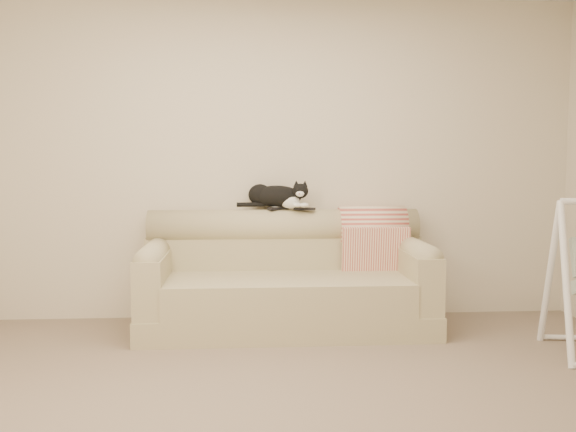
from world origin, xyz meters
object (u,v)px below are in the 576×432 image
object	(u,v)px
remote_a	(278,208)
tuxedo_cat	(276,196)
sofa	(286,283)
remote_b	(304,209)

from	to	relation	value
remote_a	tuxedo_cat	distance (m)	0.10
sofa	tuxedo_cat	distance (m)	0.71
remote_a	remote_b	xyz separation A→B (m)	(0.21, -0.05, -0.00)
remote_a	tuxedo_cat	xyz separation A→B (m)	(-0.01, 0.01, 0.10)
remote_a	remote_b	bearing A→B (deg)	-14.00
remote_a	tuxedo_cat	size ratio (longest dim) A/B	0.30
sofa	tuxedo_cat	xyz separation A→B (m)	(-0.06, 0.26, 0.66)
tuxedo_cat	sofa	bearing A→B (deg)	-77.13
remote_b	tuxedo_cat	xyz separation A→B (m)	(-0.22, 0.06, 0.10)
sofa	remote_b	distance (m)	0.61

